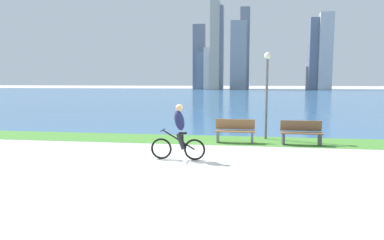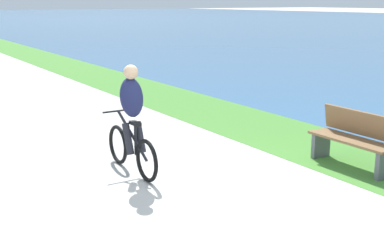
{
  "view_description": "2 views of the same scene",
  "coord_description": "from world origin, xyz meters",
  "px_view_note": "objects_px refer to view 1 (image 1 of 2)",
  "views": [
    {
      "loc": [
        0.64,
        -10.31,
        2.37
      ],
      "look_at": [
        -0.91,
        0.23,
        1.15
      ],
      "focal_mm": 32.03,
      "sensor_mm": 36.0,
      "label": 1
    },
    {
      "loc": [
        5.72,
        -3.61,
        2.6
      ],
      "look_at": [
        -0.87,
        0.52,
        0.8
      ],
      "focal_mm": 48.24,
      "sensor_mm": 36.0,
      "label": 2
    }
  ],
  "objects_px": {
    "cyclist_lead": "(179,132)",
    "lamppost_tall": "(267,82)",
    "bench_far_along_path": "(301,133)",
    "bench_near_path": "(235,131)"
  },
  "relations": [
    {
      "from": "cyclist_lead",
      "to": "lamppost_tall",
      "type": "xyz_separation_m",
      "value": [
        2.83,
        4.14,
        1.49
      ]
    },
    {
      "from": "lamppost_tall",
      "to": "cyclist_lead",
      "type": "bearing_deg",
      "value": -124.35
    },
    {
      "from": "cyclist_lead",
      "to": "bench_far_along_path",
      "type": "relative_size",
      "value": 1.12
    },
    {
      "from": "bench_far_along_path",
      "to": "bench_near_path",
      "type": "bearing_deg",
      "value": 177.82
    },
    {
      "from": "bench_far_along_path",
      "to": "lamppost_tall",
      "type": "bearing_deg",
      "value": 137.83
    },
    {
      "from": "bench_near_path",
      "to": "bench_far_along_path",
      "type": "bearing_deg",
      "value": -2.18
    },
    {
      "from": "bench_far_along_path",
      "to": "lamppost_tall",
      "type": "relative_size",
      "value": 0.43
    },
    {
      "from": "cyclist_lead",
      "to": "bench_near_path",
      "type": "height_order",
      "value": "cyclist_lead"
    },
    {
      "from": "bench_far_along_path",
      "to": "lamppost_tall",
      "type": "xyz_separation_m",
      "value": [
        -1.22,
        1.1,
        1.87
      ]
    },
    {
      "from": "bench_near_path",
      "to": "lamppost_tall",
      "type": "relative_size",
      "value": 0.43
    }
  ]
}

